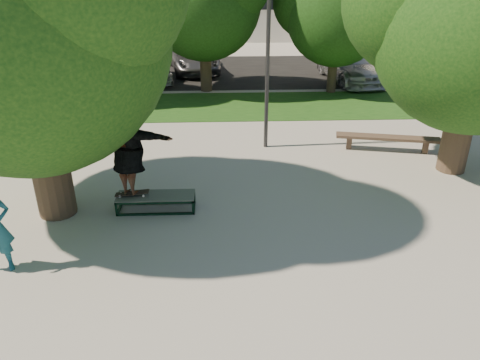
{
  "coord_description": "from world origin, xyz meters",
  "views": [
    {
      "loc": [
        -0.4,
        -8.68,
        5.35
      ],
      "look_at": [
        0.01,
        0.6,
        0.94
      ],
      "focal_mm": 35.0,
      "sensor_mm": 36.0,
      "label": 1
    }
  ],
  "objects_px": {
    "car_grey": "(193,58)",
    "tree_right": "(477,15)",
    "lamppost": "(268,44)",
    "grind_box": "(156,202)",
    "car_dark": "(121,70)",
    "tree_left": "(18,11)",
    "car_silver_b": "(351,65)",
    "bench": "(388,139)",
    "car_silver_a": "(155,67)"
  },
  "relations": [
    {
      "from": "bench",
      "to": "car_silver_b",
      "type": "relative_size",
      "value": 0.6
    },
    {
      "from": "lamppost",
      "to": "grind_box",
      "type": "xyz_separation_m",
      "value": [
        -2.94,
        -3.94,
        -2.96
      ]
    },
    {
      "from": "car_grey",
      "to": "car_silver_a",
      "type": "bearing_deg",
      "value": -141.79
    },
    {
      "from": "car_dark",
      "to": "car_silver_b",
      "type": "bearing_deg",
      "value": -9.53
    },
    {
      "from": "car_grey",
      "to": "car_silver_b",
      "type": "distance_m",
      "value": 7.99
    },
    {
      "from": "lamppost",
      "to": "grind_box",
      "type": "distance_m",
      "value": 5.74
    },
    {
      "from": "car_dark",
      "to": "car_silver_b",
      "type": "relative_size",
      "value": 0.75
    },
    {
      "from": "car_silver_a",
      "to": "car_grey",
      "type": "xyz_separation_m",
      "value": [
        1.75,
        2.05,
        0.03
      ]
    },
    {
      "from": "car_grey",
      "to": "tree_right",
      "type": "bearing_deg",
      "value": -70.7
    },
    {
      "from": "car_dark",
      "to": "lamppost",
      "type": "bearing_deg",
      "value": -64.74
    },
    {
      "from": "tree_right",
      "to": "lamppost",
      "type": "relative_size",
      "value": 1.07
    },
    {
      "from": "car_dark",
      "to": "car_grey",
      "type": "height_order",
      "value": "car_grey"
    },
    {
      "from": "car_silver_a",
      "to": "lamppost",
      "type": "bearing_deg",
      "value": -73.05
    },
    {
      "from": "lamppost",
      "to": "car_grey",
      "type": "distance_m",
      "value": 11.62
    },
    {
      "from": "grind_box",
      "to": "car_dark",
      "type": "bearing_deg",
      "value": 103.83
    },
    {
      "from": "grind_box",
      "to": "car_silver_a",
      "type": "bearing_deg",
      "value": 96.91
    },
    {
      "from": "lamppost",
      "to": "car_grey",
      "type": "xyz_separation_m",
      "value": [
        -2.75,
        11.02,
        -2.48
      ]
    },
    {
      "from": "lamppost",
      "to": "car_silver_a",
      "type": "distance_m",
      "value": 10.34
    },
    {
      "from": "lamppost",
      "to": "car_silver_b",
      "type": "relative_size",
      "value": 1.18
    },
    {
      "from": "grind_box",
      "to": "bench",
      "type": "bearing_deg",
      "value": 27.39
    },
    {
      "from": "lamppost",
      "to": "car_silver_a",
      "type": "relative_size",
      "value": 1.62
    },
    {
      "from": "bench",
      "to": "car_dark",
      "type": "height_order",
      "value": "car_dark"
    },
    {
      "from": "car_silver_b",
      "to": "tree_left",
      "type": "bearing_deg",
      "value": -136.25
    },
    {
      "from": "bench",
      "to": "car_dark",
      "type": "relative_size",
      "value": 0.8
    },
    {
      "from": "grind_box",
      "to": "car_dark",
      "type": "distance_m",
      "value": 12.82
    },
    {
      "from": "tree_left",
      "to": "car_silver_a",
      "type": "height_order",
      "value": "tree_left"
    },
    {
      "from": "car_silver_a",
      "to": "car_dark",
      "type": "bearing_deg",
      "value": -172.63
    },
    {
      "from": "tree_right",
      "to": "car_grey",
      "type": "distance_m",
      "value": 15.42
    },
    {
      "from": "bench",
      "to": "car_dark",
      "type": "bearing_deg",
      "value": 149.12
    },
    {
      "from": "bench",
      "to": "car_silver_b",
      "type": "bearing_deg",
      "value": 94.68
    },
    {
      "from": "grind_box",
      "to": "car_silver_b",
      "type": "distance_m",
      "value": 14.76
    },
    {
      "from": "grind_box",
      "to": "car_grey",
      "type": "relative_size",
      "value": 0.37
    },
    {
      "from": "lamppost",
      "to": "car_silver_a",
      "type": "bearing_deg",
      "value": 116.66
    },
    {
      "from": "tree_left",
      "to": "bench",
      "type": "distance_m",
      "value": 10.4
    },
    {
      "from": "tree_left",
      "to": "car_silver_b",
      "type": "distance_m",
      "value": 16.51
    },
    {
      "from": "car_dark",
      "to": "car_grey",
      "type": "relative_size",
      "value": 0.8
    },
    {
      "from": "lamppost",
      "to": "car_silver_a",
      "type": "xyz_separation_m",
      "value": [
        -4.5,
        8.96,
        -2.51
      ]
    },
    {
      "from": "car_grey",
      "to": "lamppost",
      "type": "bearing_deg",
      "value": -87.35
    },
    {
      "from": "car_grey",
      "to": "tree_left",
      "type": "bearing_deg",
      "value": -111.03
    },
    {
      "from": "grind_box",
      "to": "car_grey",
      "type": "height_order",
      "value": "car_grey"
    },
    {
      "from": "car_dark",
      "to": "car_grey",
      "type": "xyz_separation_m",
      "value": [
        3.25,
        2.52,
        0.03
      ]
    },
    {
      "from": "tree_right",
      "to": "grind_box",
      "type": "distance_m",
      "value": 9.0
    },
    {
      "from": "grind_box",
      "to": "car_grey",
      "type": "bearing_deg",
      "value": 89.28
    },
    {
      "from": "bench",
      "to": "car_grey",
      "type": "distance_m",
      "value": 13.2
    },
    {
      "from": "car_silver_a",
      "to": "car_dark",
      "type": "height_order",
      "value": "car_silver_a"
    },
    {
      "from": "tree_right",
      "to": "car_silver_a",
      "type": "bearing_deg",
      "value": 130.89
    },
    {
      "from": "car_grey",
      "to": "grind_box",
      "type": "bearing_deg",
      "value": -102.08
    },
    {
      "from": "grind_box",
      "to": "car_dark",
      "type": "relative_size",
      "value": 0.46
    },
    {
      "from": "lamppost",
      "to": "car_silver_b",
      "type": "height_order",
      "value": "lamppost"
    },
    {
      "from": "lamppost",
      "to": "grind_box",
      "type": "relative_size",
      "value": 3.39
    }
  ]
}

